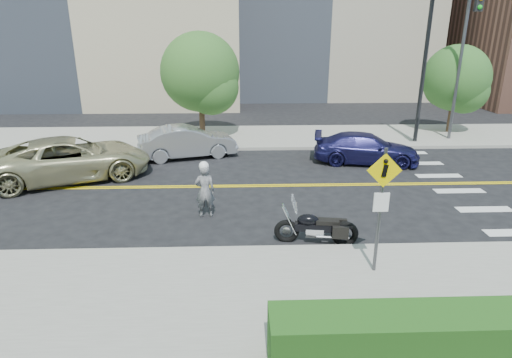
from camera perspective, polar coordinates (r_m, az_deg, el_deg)
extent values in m
plane|color=black|center=(16.11, -5.74, -0.98)|extent=(120.00, 120.00, 0.00)
cube|color=#9E9B91|center=(9.42, -8.59, -16.52)|extent=(60.00, 5.00, 0.15)
cube|color=#9E9B91|center=(23.27, -4.64, 5.59)|extent=(60.00, 5.00, 0.15)
cylinder|color=#4C4C51|center=(24.23, 25.61, 14.15)|extent=(0.16, 0.16, 8.00)
cylinder|color=black|center=(22.97, 21.44, 13.24)|extent=(0.20, 0.20, 7.00)
cylinder|color=#4C4C51|center=(10.11, 16.17, -4.24)|extent=(0.08, 0.08, 3.00)
cube|color=#F9D800|center=(9.74, 16.76, 1.10)|extent=(0.78, 0.03, 0.78)
cube|color=white|center=(9.99, 16.35, -2.99)|extent=(0.35, 0.03, 0.45)
imported|color=#9E9DA2|center=(13.30, -6.83, -1.59)|extent=(0.66, 0.48, 1.69)
sphere|color=white|center=(13.04, -6.97, 1.71)|extent=(0.30, 0.30, 0.30)
imported|color=tan|center=(18.09, -23.47, 2.51)|extent=(6.55, 4.81, 1.65)
imported|color=#96989D|center=(19.79, -9.12, 4.91)|extent=(4.66, 2.72, 1.45)
imported|color=navy|center=(19.33, 14.46, 3.98)|extent=(4.77, 2.65, 1.31)
cylinder|color=#382619|center=(22.89, -7.33, 10.82)|extent=(0.29, 0.29, 4.49)
sphere|color=#2E611E|center=(22.74, -7.47, 13.95)|extent=(4.04, 4.04, 4.04)
cylinder|color=#382619|center=(26.13, 24.77, 9.70)|extent=(0.24, 0.24, 3.98)
sphere|color=#295D1D|center=(26.01, 25.11, 12.11)|extent=(3.51, 3.51, 3.51)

